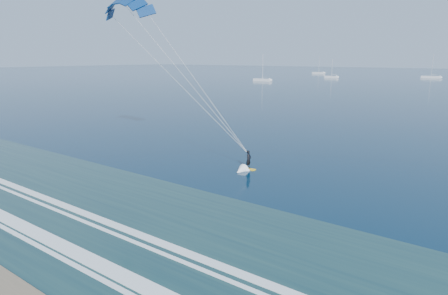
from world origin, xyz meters
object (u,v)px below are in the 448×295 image
Objects in this scene: sailboat_0 at (262,80)px; sailboat_1 at (331,77)px; sailboat_2 at (431,77)px; sailboat_7 at (319,73)px; kitesurfer_rig at (180,72)px.

sailboat_0 reaches higher than sailboat_1.
sailboat_2 reaches higher than sailboat_7.
kitesurfer_rig is at bearing -69.57° from sailboat_7.
sailboat_1 is (15.72, 47.72, -0.02)m from sailboat_0.
sailboat_7 reaches higher than sailboat_1.
kitesurfer_rig reaches higher than sailboat_2.
sailboat_0 is at bearing -127.03° from sailboat_2.
sailboat_7 is at bearing 167.30° from sailboat_2.
sailboat_2 is (-12.87, 216.39, -9.32)m from kitesurfer_rig.
kitesurfer_rig is 193.11m from sailboat_1.
sailboat_2 reaches higher than sailboat_1.
sailboat_7 is at bearing 98.00° from sailboat_0.
sailboat_2 is (60.34, 79.99, 0.00)m from sailboat_0.
kitesurfer_rig is 1.74× the size of sailboat_7.
sailboat_2 is 1.13× the size of sailboat_7.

